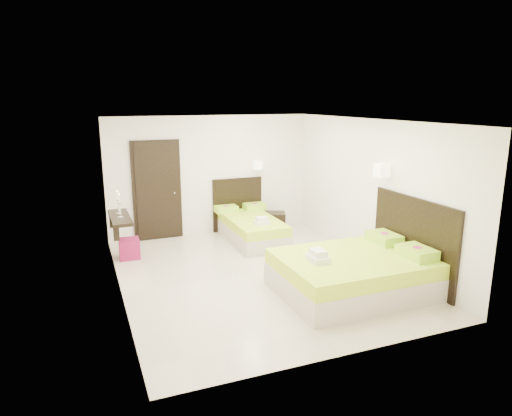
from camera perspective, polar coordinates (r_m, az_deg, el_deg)
name	(u,v)px	position (r m, az deg, el deg)	size (l,w,h in m)	color
floor	(257,274)	(7.94, 0.13, -8.28)	(5.50, 5.50, 0.00)	beige
bed_single	(251,227)	(9.70, -0.66, -2.34)	(1.16, 1.93, 1.59)	#BFB7A3
bed_double	(358,271)	(7.33, 12.59, -7.70)	(2.28, 1.94, 1.88)	#BFB7A3
nightstand	(274,222)	(10.40, 2.30, -1.73)	(0.48, 0.43, 0.43)	black
ottoman	(129,249)	(8.98, -15.54, -4.91)	(0.37, 0.37, 0.37)	maroon
door	(157,191)	(9.85, -12.26, 2.10)	(1.02, 0.15, 2.14)	black
console_shelf	(119,218)	(8.73, -16.70, -1.19)	(0.35, 1.20, 0.78)	black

